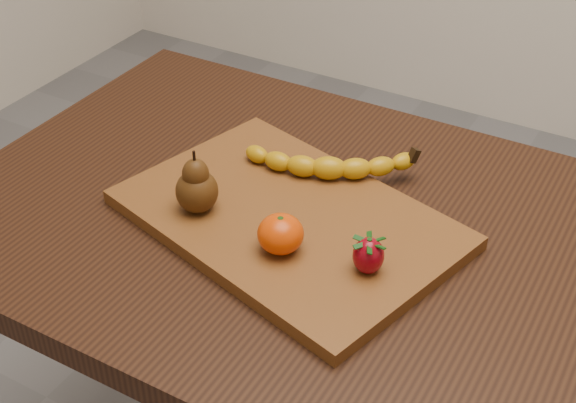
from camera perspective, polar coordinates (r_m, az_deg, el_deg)
The scene contains 6 objects.
table at distance 1.19m, azimuth 0.76°, elevation -4.87°, with size 1.00×0.70×0.76m.
cutting_board at distance 1.11m, azimuth 0.00°, elevation -1.26°, with size 0.45×0.30×0.02m, color brown.
banana at distance 1.16m, azimuth 2.91°, elevation 2.39°, with size 0.22×0.06×0.03m, color #C38E09, non-canonical shape.
pear at distance 1.09m, azimuth -6.55°, elevation 1.45°, with size 0.06×0.06×0.09m, color #46260B, non-canonical shape.
mandarin at distance 1.02m, azimuth -0.54°, elevation -2.32°, with size 0.06×0.06×0.05m, color #D83C02.
strawberry at distance 1.00m, azimuth 5.74°, elevation -3.76°, with size 0.04×0.04×0.05m, color maroon, non-canonical shape.
Camera 1 is at (0.43, -0.79, 1.44)m, focal length 50.00 mm.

